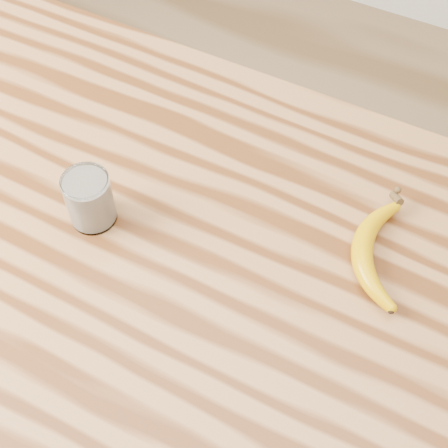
% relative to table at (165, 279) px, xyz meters
% --- Properties ---
extents(table, '(1.20, 0.80, 0.90)m').
position_rel_table_xyz_m(table, '(0.00, 0.00, 0.00)').
color(table, '#996539').
rests_on(table, ground).
extents(smoothie_glass, '(0.07, 0.07, 0.09)m').
position_rel_table_xyz_m(smoothie_glass, '(-0.10, -0.02, 0.17)').
color(smoothie_glass, white).
rests_on(smoothie_glass, table).
extents(banana, '(0.17, 0.28, 0.03)m').
position_rel_table_xyz_m(banana, '(0.28, 0.11, 0.15)').
color(banana, '#C68E00').
rests_on(banana, table).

